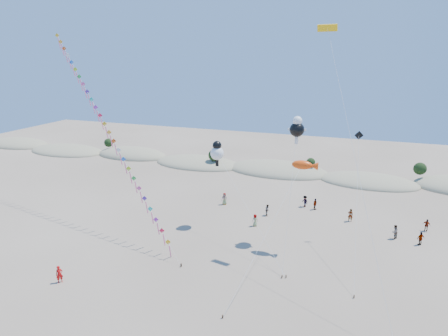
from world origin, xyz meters
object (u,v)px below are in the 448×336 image
kite_train (105,126)px  fish_kite (305,166)px  flyer_foreground (59,274)px  parafoil_kite (329,37)px

kite_train → fish_kite: 24.60m
flyer_foreground → kite_train: bearing=55.3°
fish_kite → flyer_foreground: 26.62m
kite_train → flyer_foreground: 18.67m
parafoil_kite → flyer_foreground: 34.31m
kite_train → flyer_foreground: kite_train is taller
kite_train → fish_kite: size_ratio=1.76×
kite_train → parafoil_kite: 27.78m
kite_train → parafoil_kite: kite_train is taller
parafoil_kite → kite_train: bearing=-177.7°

